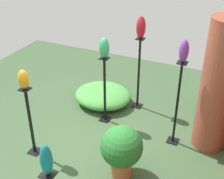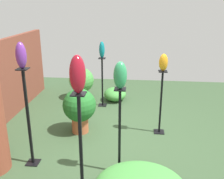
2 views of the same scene
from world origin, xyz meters
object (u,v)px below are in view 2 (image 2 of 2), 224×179
Objects in this scene: art_vase_amber at (163,62)px; art_vase_violet at (21,55)px; pedestal_jade at (120,136)px; art_vase_ruby at (78,74)px; pedestal_amber at (161,105)px; art_vase_jade at (120,75)px; pedestal_violet at (29,122)px; pedestal_teal at (102,84)px; potted_plant_mid_left at (79,107)px; potted_plant_front_right at (82,81)px; art_vase_teal at (102,50)px; pedestal_ruby at (81,157)px.

art_vase_violet is at bearing 121.22° from art_vase_amber.
art_vase_ruby reaches higher than pedestal_jade.
art_vase_jade is at bearing 153.00° from pedestal_amber.
pedestal_violet is 4.14× the size of art_vase_jade.
pedestal_amber is 3.93× the size of art_vase_amber.
pedestal_jade is 2.72m from pedestal_teal.
pedestal_teal is (2.56, -0.78, -0.18)m from pedestal_violet.
potted_plant_mid_left is 1.08× the size of potted_plant_front_right.
art_vase_ruby is 2.39m from art_vase_amber.
art_vase_amber is (1.36, -0.69, 0.80)m from pedestal_jade.
art_vase_teal reaches higher than potted_plant_mid_left.
pedestal_jade is 1.72m from art_vase_amber.
art_vase_ruby reaches higher than art_vase_jade.
art_vase_jade is (0.73, -0.41, -0.20)m from art_vase_ruby.
art_vase_ruby is 4.12m from potted_plant_front_right.
pedestal_amber is 0.94× the size of pedestal_jade.
art_vase_amber reaches higher than pedestal_teal.
art_vase_jade is (-1.36, 0.69, 0.96)m from pedestal_amber.
pedestal_ruby is 1.21× the size of pedestal_amber.
potted_plant_front_right is (3.10, 1.24, -0.15)m from pedestal_jade.
art_vase_violet is at bearing 50.39° from pedestal_ruby.
art_vase_amber is 0.39× the size of potted_plant_front_right.
art_vase_amber is at bearing -27.00° from art_vase_jade.
art_vase_ruby is 3.40m from art_vase_teal.
pedestal_amber is 1.57m from potted_plant_mid_left.
art_vase_teal is (3.38, 0.21, -0.34)m from art_vase_ruby.
art_vase_ruby is (-3.38, -0.21, 1.19)m from pedestal_teal.
art_vase_violet is 1.76m from potted_plant_mid_left.
art_vase_amber is 2.77m from potted_plant_front_right.
pedestal_amber is 2.72m from art_vase_violet.
pedestal_violet is 1.03m from art_vase_violet.
art_vase_amber reaches higher than pedestal_amber.
art_vase_jade reaches higher than potted_plant_mid_left.
pedestal_teal reaches higher than potted_plant_front_right.
pedestal_jade is at bearing -144.63° from potted_plant_mid_left.
potted_plant_front_right is (3.01, -0.17, -1.29)m from art_vase_violet.
pedestal_ruby is 3.39m from pedestal_teal.
art_vase_ruby is (-0.82, -1.00, -0.02)m from art_vase_violet.
pedestal_teal is at bearing -10.15° from potted_plant_mid_left.
art_vase_jade reaches higher than art_vase_teal.
pedestal_jade reaches higher than pedestal_teal.
art_vase_violet is at bearing 86.30° from pedestal_jade.
pedestal_amber is at bearing -27.00° from art_vase_jade.
pedestal_ruby is 2.37m from pedestal_amber.
pedestal_ruby is at bearing -167.80° from potted_plant_front_right.
art_vase_amber is 1.81m from potted_plant_mid_left.
art_vase_amber is 1.84m from art_vase_teal.
art_vase_violet is at bearing 86.30° from art_vase_jade.
art_vase_violet is 0.45× the size of potted_plant_front_right.
pedestal_teal is at bearing 13.14° from pedestal_jade.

